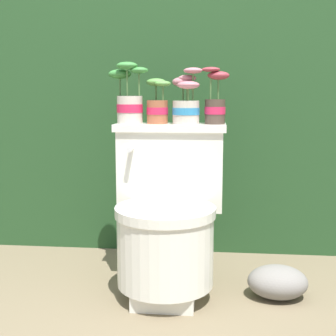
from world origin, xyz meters
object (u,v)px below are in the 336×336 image
potted_plant_midright (215,103)px  toilet (167,219)px  potted_plant_left (129,100)px  garden_stone (278,282)px  potted_plant_middle (186,102)px  potted_plant_midleft (157,106)px

potted_plant_midright → toilet: bearing=-143.2°
toilet → potted_plant_left: size_ratio=2.67×
toilet → garden_stone: toilet is taller
potted_plant_left → garden_stone: 0.95m
potted_plant_left → potted_plant_midright: bearing=0.2°
potted_plant_midright → potted_plant_middle: bearing=-174.3°
potted_plant_midleft → garden_stone: (0.49, -0.16, -0.68)m
toilet → potted_plant_midright: size_ratio=2.92×
garden_stone → potted_plant_left: bearing=165.4°
potted_plant_middle → potted_plant_left: bearing=177.4°
potted_plant_midright → garden_stone: bearing=-32.2°
potted_plant_middle → garden_stone: bearing=-21.8°
potted_plant_midleft → potted_plant_middle: potted_plant_middle is taller
toilet → potted_plant_middle: bearing=62.5°
potted_plant_midleft → garden_stone: size_ratio=0.79×
potted_plant_middle → potted_plant_midright: size_ratio=0.99×
potted_plant_middle → potted_plant_midright: (0.12, 0.01, -0.00)m
potted_plant_middle → potted_plant_midright: 0.12m
potted_plant_midleft → potted_plant_left: bearing=-178.5°
potted_plant_midleft → potted_plant_midright: 0.24m
toilet → potted_plant_midleft: (-0.05, 0.14, 0.44)m
garden_stone → potted_plant_middle: bearing=158.2°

